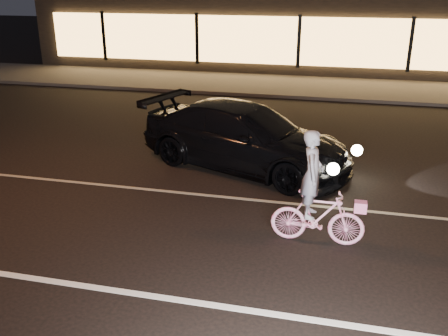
# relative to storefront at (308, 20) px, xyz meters

# --- Properties ---
(ground) EXTENTS (90.00, 90.00, 0.00)m
(ground) POSITION_rel_storefront_xyz_m (0.00, -18.97, -2.15)
(ground) COLOR black
(ground) RESTS_ON ground
(lane_stripe_near) EXTENTS (60.00, 0.12, 0.01)m
(lane_stripe_near) POSITION_rel_storefront_xyz_m (0.00, -20.47, -2.14)
(lane_stripe_near) COLOR silver
(lane_stripe_near) RESTS_ON ground
(lane_stripe_far) EXTENTS (60.00, 0.10, 0.01)m
(lane_stripe_far) POSITION_rel_storefront_xyz_m (0.00, -16.97, -2.14)
(lane_stripe_far) COLOR gray
(lane_stripe_far) RESTS_ON ground
(sidewalk) EXTENTS (30.00, 4.00, 0.12)m
(sidewalk) POSITION_rel_storefront_xyz_m (0.00, -5.97, -2.09)
(sidewalk) COLOR #383533
(sidewalk) RESTS_ON ground
(storefront) EXTENTS (25.40, 8.42, 4.20)m
(storefront) POSITION_rel_storefront_xyz_m (0.00, 0.00, 0.00)
(storefront) COLOR black
(storefront) RESTS_ON ground
(cyclist) EXTENTS (1.55, 0.53, 1.95)m
(cyclist) POSITION_rel_storefront_xyz_m (1.70, -18.38, -1.45)
(cyclist) COLOR #FF388D
(cyclist) RESTS_ON ground
(sedan) EXTENTS (5.46, 3.67, 1.47)m
(sedan) POSITION_rel_storefront_xyz_m (-0.13, -15.16, -1.41)
(sedan) COLOR black
(sedan) RESTS_ON ground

